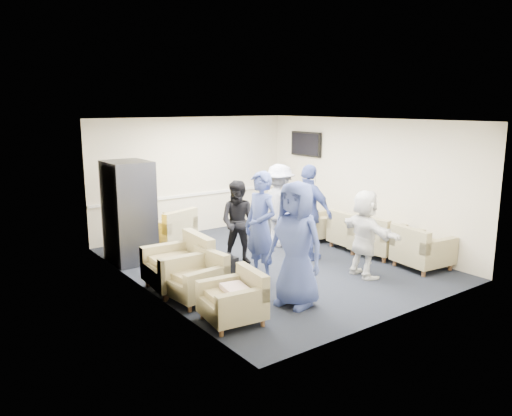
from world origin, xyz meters
TOP-DOWN VIEW (x-y plane):
  - floor at (0.00, 0.00)m, footprint 6.00×6.00m
  - ceiling at (0.00, 0.00)m, footprint 6.00×6.00m
  - back_wall at (0.00, 3.00)m, footprint 5.00×0.02m
  - front_wall at (0.00, -3.00)m, footprint 5.00×0.02m
  - left_wall at (-2.50, 0.00)m, footprint 0.02×6.00m
  - right_wall at (2.50, 0.00)m, footprint 0.02×6.00m
  - chair_rail at (0.00, 2.98)m, footprint 4.98×0.04m
  - tv at (2.44, 1.80)m, footprint 0.10×1.00m
  - armchair_left_near at (-2.00, -1.78)m, footprint 0.86×0.86m
  - armchair_left_mid at (-2.02, -0.75)m, footprint 0.86×0.86m
  - armchair_left_far at (-2.00, -0.17)m, footprint 0.99×0.99m
  - armchair_right_near at (2.04, -1.86)m, footprint 0.94×0.94m
  - armchair_right_midnear at (2.01, -0.85)m, footprint 1.01×1.01m
  - armchair_right_midfar at (2.02, -0.20)m, footprint 0.90×0.90m
  - armchair_right_far at (1.91, 0.77)m, footprint 0.86×0.86m
  - armchair_corner at (-1.09, 2.06)m, footprint 1.14×1.14m
  - vending_machine at (-2.09, 1.71)m, footprint 0.79×0.92m
  - backpack at (-1.25, -0.41)m, footprint 0.33×0.25m
  - pillow at (-2.01, -1.77)m, footprint 0.37×0.45m
  - person_front_left at (-0.94, -1.80)m, footprint 0.84×1.06m
  - person_mid_left at (-0.74, -0.66)m, footprint 0.51×0.73m
  - person_back_left at (-0.47, 0.38)m, footprint 0.97×0.97m
  - person_back_right at (0.89, 0.87)m, footprint 0.73×1.18m
  - person_mid_right at (0.75, -0.20)m, footprint 0.61×1.15m
  - person_front_right at (0.87, -1.53)m, footprint 0.69×1.49m

SIDE VIEW (x-z plane):
  - floor at x=0.00m, z-range 0.00..0.00m
  - backpack at x=-1.25m, z-range 0.01..0.54m
  - armchair_right_far at x=1.91m, z-range 0.00..0.61m
  - armchair_left_near at x=-2.00m, z-range 0.00..0.62m
  - armchair_left_mid at x=-2.02m, z-range 0.00..0.63m
  - armchair_right_midfar at x=2.02m, z-range 0.00..0.68m
  - armchair_right_near at x=2.04m, z-range 0.00..0.68m
  - armchair_right_midnear at x=2.01m, z-range 0.00..0.71m
  - armchair_corner at x=-1.09m, z-range 0.00..0.72m
  - armchair_left_far at x=-2.00m, z-range 0.00..0.75m
  - pillow at x=-2.01m, z-range 0.41..0.52m
  - person_front_right at x=0.87m, z-range 0.00..1.55m
  - person_back_left at x=-0.47m, z-range 0.00..1.59m
  - person_back_right at x=0.89m, z-range 0.00..1.76m
  - chair_rail at x=0.00m, z-range 0.87..0.93m
  - person_mid_right at x=0.75m, z-range 0.00..1.86m
  - person_front_left at x=-0.94m, z-range 0.00..1.89m
  - person_mid_left at x=-0.74m, z-range 0.00..1.90m
  - vending_machine at x=-2.09m, z-range 0.00..1.94m
  - back_wall at x=0.00m, z-range 0.00..2.70m
  - front_wall at x=0.00m, z-range 0.00..2.70m
  - left_wall at x=-2.50m, z-range 0.00..2.70m
  - right_wall at x=2.50m, z-range 0.00..2.70m
  - tv at x=2.44m, z-range 1.76..2.34m
  - ceiling at x=0.00m, z-range 2.70..2.70m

